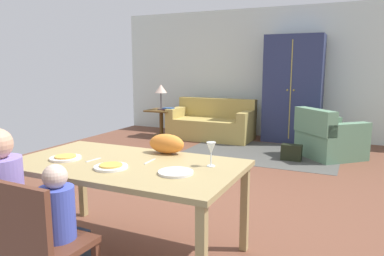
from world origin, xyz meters
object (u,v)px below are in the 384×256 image
(person_man, at_px, (8,213))
(handbag, at_px, (291,153))
(plate_near_woman, at_px, (176,172))
(side_table, at_px, (161,119))
(plate_near_man, at_px, (66,158))
(dining_chair_child, at_px, (40,242))
(wine_glass, at_px, (211,149))
(armoire, at_px, (293,89))
(plate_near_child, at_px, (111,167))
(book_upper, at_px, (169,108))
(dining_table, at_px, (125,171))
(person_child, at_px, (63,239))
(cat, at_px, (167,144))
(armchair, at_px, (328,139))
(table_lamp, at_px, (161,90))
(book_lower, at_px, (169,109))
(couch, at_px, (212,124))

(person_man, relative_size, handbag, 3.47)
(plate_near_woman, height_order, side_table, plate_near_woman)
(plate_near_man, bearing_deg, dining_chair_child, -56.26)
(side_table, bearing_deg, wine_glass, -56.19)
(armoire, xyz_separation_m, handbag, (0.28, -1.53, -0.92))
(plate_near_child, relative_size, side_table, 0.43)
(plate_near_child, height_order, book_upper, plate_near_child)
(person_man, bearing_deg, armoire, 81.10)
(dining_table, bearing_deg, person_child, -89.93)
(side_table, bearing_deg, plate_near_man, -69.42)
(armoire, bearing_deg, handbag, -79.82)
(person_child, bearing_deg, cat, 82.24)
(armchair, relative_size, table_lamp, 2.24)
(plate_near_child, bearing_deg, person_man, -134.25)
(plate_near_woman, height_order, wine_glass, wine_glass)
(table_lamp, height_order, book_lower, table_lamp)
(plate_near_child, xyz_separation_m, armchair, (1.20, 4.21, -0.45))
(person_man, bearing_deg, couch, 96.96)
(book_upper, relative_size, handbag, 0.69)
(plate_near_child, distance_m, wine_glass, 0.75)
(dining_chair_child, bearing_deg, side_table, 112.60)
(wine_glass, relative_size, table_lamp, 0.34)
(plate_near_woman, relative_size, cat, 0.78)
(armchair, height_order, book_upper, armchair)
(plate_near_man, bearing_deg, table_lamp, 110.58)
(plate_near_man, distance_m, plate_near_child, 0.50)
(wine_glass, relative_size, book_upper, 0.85)
(person_man, height_order, book_upper, person_man)
(book_lower, bearing_deg, couch, 15.11)
(plate_near_woman, height_order, cat, cat)
(dining_table, bearing_deg, cat, 69.53)
(plate_near_man, xyz_separation_m, plate_near_woman, (1.00, 0.02, 0.00))
(couch, bearing_deg, dining_chair_child, -78.35)
(armchair, relative_size, book_lower, 5.50)
(dining_table, bearing_deg, couch, 103.72)
(side_table, bearing_deg, book_upper, -12.70)
(person_man, distance_m, person_child, 0.50)
(cat, xyz_separation_m, handbag, (0.54, 3.17, -0.71))
(cat, distance_m, book_lower, 4.65)
(dining_chair_child, bearing_deg, armchair, 76.21)
(dining_table, relative_size, plate_near_child, 7.24)
(wine_glass, bearing_deg, table_lamp, 123.81)
(plate_near_woman, xyz_separation_m, book_lower, (-2.55, 4.59, -0.18))
(plate_near_child, distance_m, armoire, 5.31)
(cat, distance_m, couch, 4.55)
(book_upper, bearing_deg, table_lamp, 167.30)
(side_table, xyz_separation_m, book_upper, (0.21, -0.05, 0.24))
(plate_near_man, relative_size, person_man, 0.23)
(dining_chair_child, distance_m, person_child, 0.18)
(table_lamp, height_order, handbag, table_lamp)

